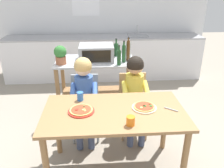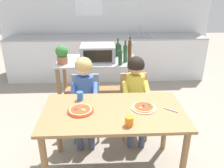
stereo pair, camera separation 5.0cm
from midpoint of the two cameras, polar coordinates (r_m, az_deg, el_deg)
ground_plane at (r=3.68m, az=-1.42°, el=-6.86°), size 12.33×12.33×0.00m
back_wall_tiled at (r=5.10m, az=-2.65°, el=17.83°), size 4.47×0.14×2.70m
kitchen_counter at (r=4.88m, az=-2.29°, el=6.66°), size 4.02×0.60×1.08m
kitchen_island_cart at (r=3.45m, az=-4.50°, el=1.59°), size 1.13×0.63×0.85m
toaster_oven at (r=3.32m, az=-4.34°, el=7.77°), size 0.49×0.39×0.22m
bottle_brown_beer at (r=3.53m, az=0.62°, el=8.59°), size 0.07×0.07×0.27m
bottle_dark_olive_oil at (r=3.24m, az=2.49°, el=7.66°), size 0.05×0.05×0.30m
bottle_tall_green_wine at (r=3.30m, az=3.58°, el=8.33°), size 0.05×0.05×0.34m
bottle_squat_spirits at (r=3.45m, az=3.66°, el=8.59°), size 0.08×0.08×0.29m
bottle_slim_sauce at (r=3.11m, az=1.28°, el=6.67°), size 0.06×0.06×0.27m
potted_herb_plant at (r=3.22m, az=-13.13°, el=7.17°), size 0.17×0.17×0.26m
dining_table at (r=2.30m, az=-0.11°, el=-8.85°), size 1.38×0.77×0.74m
dining_chair_left at (r=2.97m, az=-7.16°, el=-4.44°), size 0.36×0.36×0.81m
dining_chair_right at (r=3.00m, az=4.73°, el=-3.99°), size 0.36×0.36×0.81m
child_in_blue_striped_shirt at (r=2.77m, az=-7.50°, el=-1.42°), size 0.32×0.42×1.07m
child_in_yellow_shirt at (r=2.80m, az=5.22°, el=-1.02°), size 0.32×0.42×1.07m
pizza_plate_red_rimmed at (r=2.24m, az=-8.29°, el=-6.58°), size 0.25×0.25×0.03m
pizza_plate_cream at (r=2.30m, az=7.39°, el=-5.70°), size 0.24×0.24×0.03m
drinking_cup_orange at (r=2.02m, az=3.91°, el=-9.11°), size 0.08×0.08×0.08m
drinking_cup_blue at (r=2.44m, az=-8.49°, el=-3.03°), size 0.07×0.07×0.09m
serving_spoon at (r=2.32m, az=13.86°, el=-6.12°), size 0.12×0.10×0.01m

